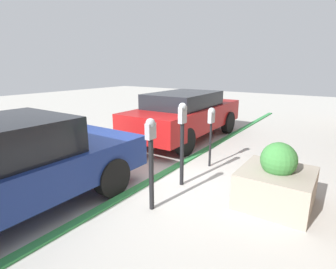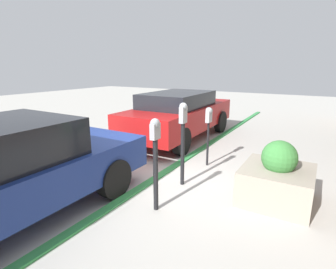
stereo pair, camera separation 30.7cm
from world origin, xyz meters
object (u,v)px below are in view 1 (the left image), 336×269
at_px(parking_meter_middle, 211,122).
at_px(parked_car_middle, 186,114).
at_px(parking_meter_second, 182,132).
at_px(planter_box, 276,182).
at_px(parking_meter_nearest, 151,152).

xyz_separation_m(parking_meter_middle, parked_car_middle, (1.78, 1.71, -0.24)).
relative_size(parking_meter_second, planter_box, 1.38).
bearing_deg(parked_car_middle, planter_box, -130.52).
height_order(planter_box, parked_car_middle, parked_car_middle).
bearing_deg(parking_meter_nearest, parking_meter_second, 4.11).
xyz_separation_m(parking_meter_nearest, parked_car_middle, (4.08, 1.77, -0.16)).
relative_size(parking_meter_nearest, parking_meter_second, 0.93).
xyz_separation_m(parking_meter_nearest, parking_meter_middle, (2.29, 0.06, 0.08)).
bearing_deg(parking_meter_middle, parked_car_middle, 43.81).
height_order(parking_meter_nearest, planter_box, parking_meter_nearest).
bearing_deg(planter_box, parking_meter_nearest, 128.77).
distance_m(parking_meter_nearest, parked_car_middle, 4.45).
height_order(parking_meter_middle, planter_box, parking_meter_middle).
bearing_deg(planter_box, parked_car_middle, 50.81).
height_order(parking_meter_second, parked_car_middle, parking_meter_second).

